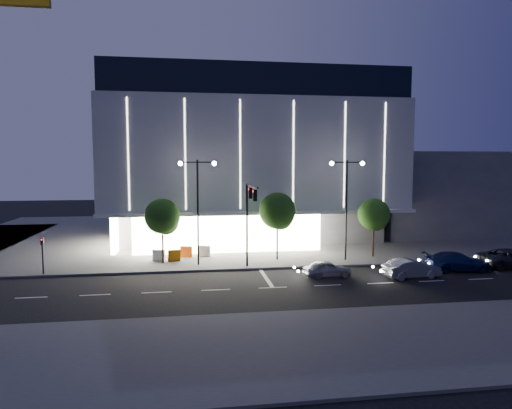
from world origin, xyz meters
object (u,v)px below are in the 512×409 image
object	(u,v)px
barrier_b	(159,255)
barrier_c	(186,252)
street_lamp_west	(198,196)
car_second	(411,268)
tree_left	(163,218)
barrier_a	(174,255)
car_third	(457,262)
barrier_d	(204,251)
ped_signal_far	(43,252)
street_lamp_east	(347,195)
car_lead	(327,269)
tree_mid	(278,213)
tree_right	(374,216)
traffic_mast	(249,210)

from	to	relation	value
barrier_b	barrier_c	size ratio (longest dim) A/B	1.00
street_lamp_west	car_second	bearing A→B (deg)	-21.66
car_second	tree_left	bearing A→B (deg)	61.28
barrier_b	barrier_a	bearing A→B (deg)	9.46
car_third	barrier_d	size ratio (longest dim) A/B	4.76
car_third	barrier_b	bearing A→B (deg)	78.92
ped_signal_far	barrier_b	distance (m)	9.32
barrier_c	barrier_d	bearing A→B (deg)	23.96
barrier_d	street_lamp_east	bearing A→B (deg)	1.41
barrier_b	car_lead	bearing A→B (deg)	-8.17
tree_mid	car_lead	world-z (taller)	tree_mid
tree_mid	car_second	world-z (taller)	tree_mid
street_lamp_east	tree_right	world-z (taller)	street_lamp_east
car_second	street_lamp_east	bearing A→B (deg)	17.65
tree_mid	barrier_b	size ratio (longest dim) A/B	5.59
street_lamp_west	tree_mid	world-z (taller)	street_lamp_west
tree_mid	car_third	bearing A→B (deg)	-22.95
street_lamp_west	street_lamp_east	world-z (taller)	same
street_lamp_west	ped_signal_far	size ratio (longest dim) A/B	3.00
traffic_mast	car_third	world-z (taller)	traffic_mast
street_lamp_east	tree_mid	distance (m)	6.27
car_lead	barrier_c	size ratio (longest dim) A/B	3.37
street_lamp_east	car_second	world-z (taller)	street_lamp_east
car_second	barrier_d	world-z (taller)	car_second
car_lead	barrier_b	xyz separation A→B (m)	(-13.10, 7.08, 0.02)
traffic_mast	tree_right	bearing A→B (deg)	17.02
street_lamp_west	car_lead	world-z (taller)	street_lamp_west
tree_left	barrier_d	world-z (taller)	tree_left
barrier_b	ped_signal_far	bearing A→B (deg)	-138.09
barrier_b	tree_mid	bearing A→B (deg)	15.33
tree_right	barrier_d	bearing A→B (deg)	171.42
traffic_mast	street_lamp_west	distance (m)	4.89
street_lamp_west	car_third	size ratio (longest dim) A/B	1.72
street_lamp_west	car_second	size ratio (longest dim) A/B	2.04
barrier_b	traffic_mast	bearing A→B (deg)	-11.45
ped_signal_far	car_second	distance (m)	28.42
ped_signal_far	car_third	bearing A→B (deg)	-5.73
car_second	car_third	distance (m)	5.01
ped_signal_far	car_lead	bearing A→B (deg)	-9.59
tree_right	barrier_c	world-z (taller)	tree_right
tree_right	traffic_mast	bearing A→B (deg)	-162.98
traffic_mast	tree_left	size ratio (longest dim) A/B	1.24
tree_right	tree_left	bearing A→B (deg)	180.00
street_lamp_west	ped_signal_far	world-z (taller)	street_lamp_west
traffic_mast	tree_mid	bearing A→B (deg)	50.58
ped_signal_far	barrier_d	bearing A→B (deg)	20.98
street_lamp_east	ped_signal_far	xyz separation A→B (m)	(-25.00, -1.50, -4.07)
tree_right	barrier_a	bearing A→B (deg)	177.99
street_lamp_east	tree_right	xyz separation A→B (m)	(3.03, 1.02, -2.07)
traffic_mast	tree_right	world-z (taller)	traffic_mast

